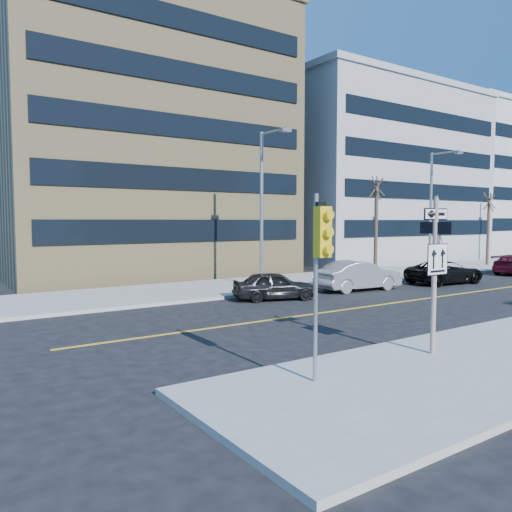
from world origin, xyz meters
TOP-DOWN VIEW (x-y plane):
  - ground at (0.00, 0.00)m, footprint 120.00×120.00m
  - far_sidewalk at (18.00, 12.00)m, footprint 66.00×6.00m
  - road_centerline at (12.00, 4.00)m, footprint 40.00×0.14m
  - sign_pole at (0.00, -2.51)m, footprint 0.92×0.92m
  - traffic_signal at (-4.00, -2.66)m, footprint 0.32×0.45m
  - parked_car_a at (2.40, 7.66)m, footprint 2.68×4.08m
  - parked_car_b at (7.75, 7.67)m, footprint 1.97×4.74m
  - parked_car_c at (13.90, 6.90)m, footprint 2.65×4.92m
  - streetlight_a at (4.00, 10.76)m, footprint 0.55×2.25m
  - streetlight_b at (18.00, 10.76)m, footprint 0.55×2.25m
  - street_tree_west at (13.00, 11.30)m, footprint 1.80×1.80m
  - street_tree_east at (26.00, 11.60)m, footprint 1.80×1.80m
  - building_brick at (2.00, 25.00)m, footprint 18.00×18.00m
  - building_grey_mid at (24.00, 24.00)m, footprint 20.00×16.00m
  - building_grey_far at (45.00, 27.00)m, footprint 18.00×18.00m

SIDE VIEW (x-z plane):
  - ground at x=0.00m, z-range 0.00..0.00m
  - road_centerline at x=12.00m, z-range 0.00..0.01m
  - far_sidewalk at x=18.00m, z-range 0.00..0.15m
  - parked_car_a at x=2.40m, z-range 0.00..1.29m
  - parked_car_c at x=13.90m, z-range 0.00..1.31m
  - parked_car_b at x=7.75m, z-range 0.00..1.52m
  - sign_pole at x=0.00m, z-range 0.41..4.47m
  - traffic_signal at x=-4.00m, z-range 1.03..5.03m
  - streetlight_a at x=4.00m, z-range 0.76..8.76m
  - streetlight_b at x=18.00m, z-range 0.76..8.76m
  - street_tree_east at x=26.00m, z-range 2.07..7.82m
  - street_tree_west at x=13.00m, z-range 2.35..8.70m
  - building_grey_mid at x=24.00m, z-range 0.00..15.00m
  - building_grey_far at x=45.00m, z-range 0.00..16.00m
  - building_brick at x=2.00m, z-range 0.00..18.00m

